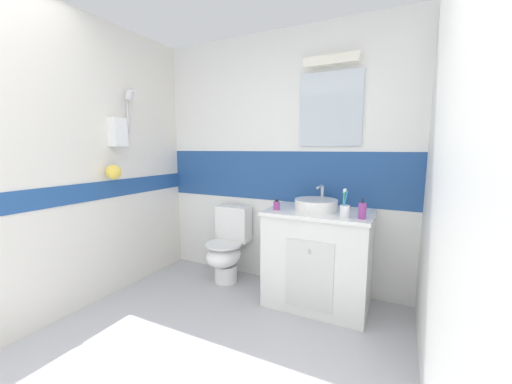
% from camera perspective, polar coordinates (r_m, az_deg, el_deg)
% --- Properties ---
extents(ground_plane, '(3.20, 3.48, 0.04)m').
position_cam_1_polar(ground_plane, '(2.41, -8.16, -27.35)').
color(ground_plane, '#B2B2B7').
extents(wall_back_tiled, '(3.20, 0.20, 2.50)m').
position_cam_1_polar(wall_back_tiled, '(3.06, 4.79, 6.06)').
color(wall_back_tiled, white).
rests_on(wall_back_tiled, ground_plane).
extents(wall_left_shower_alcove, '(0.25, 3.48, 2.50)m').
position_cam_1_polar(wall_left_shower_alcove, '(2.95, -30.97, 4.64)').
color(wall_left_shower_alcove, silver).
rests_on(wall_left_shower_alcove, ground_plane).
extents(wall_right_plain, '(0.10, 3.48, 2.50)m').
position_cam_1_polar(wall_right_plain, '(1.62, 34.11, 2.29)').
color(wall_right_plain, white).
rests_on(wall_right_plain, ground_plane).
extents(vanity_cabinet, '(0.89, 0.60, 0.85)m').
position_cam_1_polar(vanity_cabinet, '(2.76, 11.81, -12.09)').
color(vanity_cabinet, silver).
rests_on(vanity_cabinet, ground_plane).
extents(sink_basin, '(0.37, 0.41, 0.20)m').
position_cam_1_polar(sink_basin, '(2.63, 11.40, -2.31)').
color(sink_basin, white).
rests_on(sink_basin, vanity_cabinet).
extents(toilet, '(0.37, 0.50, 0.79)m').
position_cam_1_polar(toilet, '(3.18, -5.49, -10.34)').
color(toilet, white).
rests_on(toilet, ground_plane).
extents(toothbrush_cup, '(0.08, 0.08, 0.23)m').
position_cam_1_polar(toothbrush_cup, '(2.41, 16.60, -3.39)').
color(toothbrush_cup, white).
rests_on(toothbrush_cup, vanity_cabinet).
extents(soap_dispenser, '(0.06, 0.06, 0.16)m').
position_cam_1_polar(soap_dispenser, '(2.41, 19.64, -3.37)').
color(soap_dispenser, '#993F99').
rests_on(soap_dispenser, vanity_cabinet).
extents(perfume_flask_small, '(0.05, 0.03, 0.09)m').
position_cam_1_polar(perfume_flask_small, '(2.59, 3.96, -2.48)').
color(perfume_flask_small, '#993F99').
rests_on(perfume_flask_small, vanity_cabinet).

